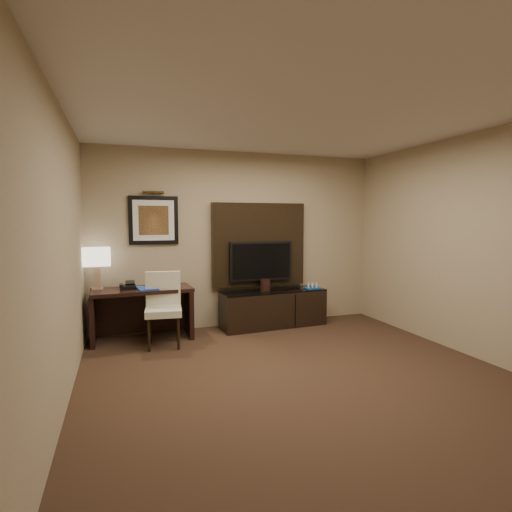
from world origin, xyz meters
name	(u,v)px	position (x,y,z in m)	size (l,w,h in m)	color
floor	(310,386)	(0.00, 0.00, -0.01)	(4.50, 5.00, 0.01)	#332117
ceiling	(314,109)	(0.00, 0.00, 2.70)	(4.50, 5.00, 0.01)	silver
wall_back	(239,240)	(0.00, 2.50, 1.35)	(4.50, 0.01, 2.70)	tan
wall_left	(56,258)	(-2.25, 0.00, 1.35)	(0.01, 5.00, 2.70)	tan
wall_right	(487,246)	(2.25, 0.00, 1.35)	(0.01, 5.00, 2.70)	tan
desk	(143,314)	(-1.50, 2.15, 0.36)	(1.34, 0.57, 0.72)	black
credenza	(273,308)	(0.46, 2.20, 0.28)	(1.65, 0.46, 0.57)	black
tv_wall_panel	(259,245)	(0.30, 2.44, 1.27)	(1.50, 0.12, 1.30)	black
tv	(261,261)	(0.30, 2.34, 1.02)	(1.00, 0.08, 0.60)	black
artwork	(154,220)	(-1.30, 2.48, 1.65)	(0.70, 0.04, 0.70)	black
picture_light	(153,192)	(-1.30, 2.44, 2.05)	(0.04, 0.04, 0.30)	#3D2E13
desk_chair	(163,311)	(-1.26, 1.74, 0.48)	(0.46, 0.53, 0.95)	beige
table_lamp	(97,269)	(-2.07, 2.26, 0.99)	(0.34, 0.19, 0.55)	tan
desk_phone	(128,285)	(-1.68, 2.16, 0.77)	(0.21, 0.19, 0.10)	black
blue_folder	(147,288)	(-1.44, 2.06, 0.73)	(0.25, 0.34, 0.02)	#193FA4
book	(151,281)	(-1.38, 2.11, 0.82)	(0.16, 0.02, 0.21)	beige
ice_bucket	(265,285)	(0.33, 2.22, 0.66)	(0.16, 0.16, 0.18)	black
minibar_tray	(312,286)	(1.11, 2.15, 0.61)	(0.25, 0.15, 0.09)	#184F9E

